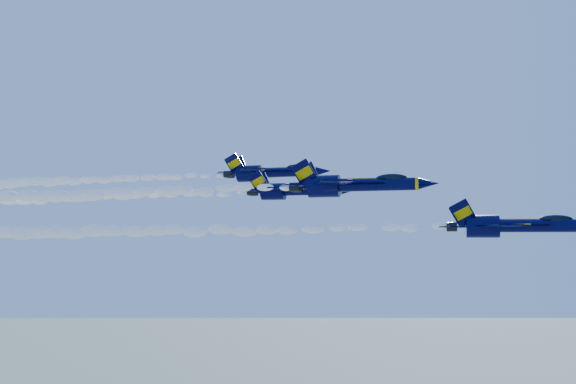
% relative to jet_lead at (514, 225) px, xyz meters
% --- Properties ---
extents(jet_lead, '(15.68, 12.86, 5.83)m').
position_rel_jet_lead_xyz_m(jet_lead, '(0.00, 0.00, 0.00)').
color(jet_lead, black).
extents(smoke_trail_jet_lead, '(62.08, 2.12, 1.91)m').
position_rel_jet_lead_xyz_m(smoke_trail_jet_lead, '(-37.74, -0.00, -0.48)').
color(smoke_trail_jet_lead, white).
extents(jet_second, '(18.33, 15.03, 6.81)m').
position_rel_jet_lead_xyz_m(jet_second, '(-17.81, 6.24, 5.24)').
color(jet_second, black).
extents(smoke_trail_jet_second, '(62.08, 2.48, 2.23)m').
position_rel_jet_lead_xyz_m(smoke_trail_jet_second, '(-56.69, 6.24, 4.73)').
color(smoke_trail_jet_second, white).
extents(jet_third, '(15.34, 12.58, 5.70)m').
position_rel_jet_lead_xyz_m(jet_third, '(-26.76, 11.92, 5.14)').
color(jet_third, black).
extents(smoke_trail_jet_third, '(62.08, 2.08, 1.87)m').
position_rel_jet_lead_xyz_m(smoke_trail_jet_third, '(-64.36, 11.92, 4.67)').
color(smoke_trail_jet_third, white).
extents(jet_fourth, '(18.00, 14.76, 6.69)m').
position_rel_jet_lead_xyz_m(jet_fourth, '(-34.25, 24.84, 9.28)').
color(jet_fourth, black).
extents(smoke_trail_jet_fourth, '(62.08, 2.44, 2.19)m').
position_rel_jet_lead_xyz_m(smoke_trail_jet_fourth, '(-72.98, 24.84, 8.78)').
color(smoke_trail_jet_fourth, white).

